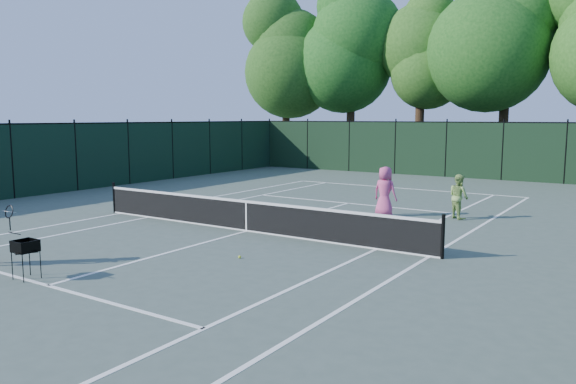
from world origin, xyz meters
The scene contains 20 objects.
ground centered at (0.00, 0.00, 0.00)m, with size 90.00×90.00×0.00m, color #435148.
sideline_doubles_left centered at (-5.49, 0.00, 0.00)m, with size 0.10×23.77×0.01m, color white.
sideline_doubles_right centered at (5.49, 0.00, 0.00)m, with size 0.10×23.77×0.01m, color white.
sideline_singles_left centered at (-4.12, 0.00, 0.00)m, with size 0.10×23.77×0.01m, color white.
sideline_singles_right centered at (4.12, 0.00, 0.00)m, with size 0.10×23.77×0.01m, color white.
baseline_far centered at (0.00, 11.88, 0.00)m, with size 10.97×0.10×0.01m, color white.
service_line_near centered at (0.00, -6.40, 0.00)m, with size 8.23×0.10×0.01m, color white.
service_line_far centered at (0.00, 6.40, 0.00)m, with size 8.23×0.10×0.01m, color white.
center_service_line centered at (0.00, 0.00, 0.00)m, with size 0.10×12.80×0.01m, color white.
tennis_net centered at (0.00, 0.00, 0.48)m, with size 11.69×0.09×1.06m.
fence_far centered at (0.00, 18.00, 1.50)m, with size 24.00×0.05×3.00m, color black.
fence_left centered at (-12.00, 0.00, 1.50)m, with size 0.05×36.00×3.00m, color black.
tree_0 centered at (-13.00, 21.50, 8.16)m, with size 6.40×6.40×13.14m.
tree_1 centered at (-8.00, 22.00, 8.69)m, with size 6.80×6.80×13.98m.
tree_2 centered at (-3.00, 21.80, 7.73)m, with size 6.00×6.00×12.40m.
tree_3 centered at (2.00, 22.30, 9.01)m, with size 7.00×7.00×14.45m.
player_pink centered at (2.31, 4.57, 0.83)m, with size 0.86×0.60×1.67m.
player_green centered at (4.52, 5.47, 0.73)m, with size 0.90×0.88×1.46m.
ball_hopper centered at (-0.78, -6.35, 0.68)m, with size 0.56×0.56×0.81m.
loose_ball_midcourt centered at (1.81, -2.60, 0.03)m, with size 0.07×0.07×0.07m, color #C7E02E.
Camera 1 is at (9.89, -12.70, 3.30)m, focal length 35.00 mm.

